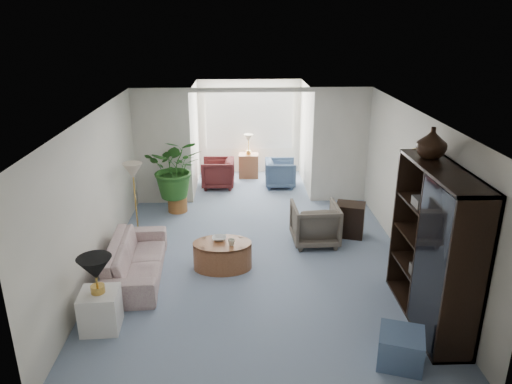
{
  "coord_description": "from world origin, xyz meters",
  "views": [
    {
      "loc": [
        -0.28,
        -7.01,
        3.87
      ],
      "look_at": [
        0.0,
        0.6,
        1.1
      ],
      "focal_mm": 33.98,
      "sensor_mm": 36.0,
      "label": 1
    }
  ],
  "objects_px": {
    "plant_pot": "(178,204)",
    "wingback_chair": "(315,224)",
    "floor_lamp": "(133,171)",
    "coffee_bowl": "(219,238)",
    "side_table_dark": "(350,220)",
    "sunroom_chair_blue": "(281,173)",
    "sofa": "(136,259)",
    "cabinet_urn": "(432,143)",
    "coffee_cup": "(231,242)",
    "end_table": "(101,310)",
    "ottoman": "(401,348)",
    "entertainment_cabinet": "(434,248)",
    "framed_picture": "(420,169)",
    "table_lamp": "(95,268)",
    "sunroom_table": "(249,166)",
    "coffee_table": "(223,255)",
    "sunroom_chair_maroon": "(218,173)"
  },
  "relations": [
    {
      "from": "ottoman",
      "to": "floor_lamp",
      "type": "bearing_deg",
      "value": 135.32
    },
    {
      "from": "coffee_table",
      "to": "sunroom_chair_maroon",
      "type": "xyz_separation_m",
      "value": [
        -0.22,
        3.98,
        0.12
      ]
    },
    {
      "from": "coffee_table",
      "to": "sunroom_chair_maroon",
      "type": "relative_size",
      "value": 1.25
    },
    {
      "from": "sofa",
      "to": "entertainment_cabinet",
      "type": "bearing_deg",
      "value": -110.46
    },
    {
      "from": "sunroom_chair_maroon",
      "to": "entertainment_cabinet",
      "type": "bearing_deg",
      "value": 30.59
    },
    {
      "from": "side_table_dark",
      "to": "cabinet_urn",
      "type": "height_order",
      "value": "cabinet_urn"
    },
    {
      "from": "floor_lamp",
      "to": "coffee_bowl",
      "type": "distance_m",
      "value": 2.16
    },
    {
      "from": "floor_lamp",
      "to": "entertainment_cabinet",
      "type": "relative_size",
      "value": 0.17
    },
    {
      "from": "plant_pot",
      "to": "cabinet_urn",
      "type": "bearing_deg",
      "value": -42.39
    },
    {
      "from": "sunroom_chair_blue",
      "to": "coffee_cup",
      "type": "bearing_deg",
      "value": 166.32
    },
    {
      "from": "floor_lamp",
      "to": "plant_pot",
      "type": "bearing_deg",
      "value": 61.11
    },
    {
      "from": "sunroom_chair_maroon",
      "to": "sunroom_table",
      "type": "height_order",
      "value": "sunroom_chair_maroon"
    },
    {
      "from": "sofa",
      "to": "sunroom_chair_blue",
      "type": "bearing_deg",
      "value": -35.22
    },
    {
      "from": "coffee_bowl",
      "to": "coffee_cup",
      "type": "xyz_separation_m",
      "value": [
        0.2,
        -0.2,
        0.02
      ]
    },
    {
      "from": "sofa",
      "to": "sunroom_chair_blue",
      "type": "height_order",
      "value": "sunroom_chair_blue"
    },
    {
      "from": "coffee_bowl",
      "to": "plant_pot",
      "type": "height_order",
      "value": "coffee_bowl"
    },
    {
      "from": "entertainment_cabinet",
      "to": "sunroom_table",
      "type": "distance_m",
      "value": 6.67
    },
    {
      "from": "framed_picture",
      "to": "sunroom_chair_maroon",
      "type": "distance_m",
      "value": 5.41
    },
    {
      "from": "sofa",
      "to": "coffee_bowl",
      "type": "bearing_deg",
      "value": -79.46
    },
    {
      "from": "sofa",
      "to": "cabinet_urn",
      "type": "bearing_deg",
      "value": -103.94
    },
    {
      "from": "floor_lamp",
      "to": "sunroom_chair_blue",
      "type": "xyz_separation_m",
      "value": [
        2.91,
        2.62,
        -0.92
      ]
    },
    {
      "from": "coffee_cup",
      "to": "cabinet_urn",
      "type": "distance_m",
      "value": 3.34
    },
    {
      "from": "wingback_chair",
      "to": "floor_lamp",
      "type": "bearing_deg",
      "value": -10.99
    },
    {
      "from": "side_table_dark",
      "to": "sunroom_chair_maroon",
      "type": "height_order",
      "value": "sunroom_chair_maroon"
    },
    {
      "from": "floor_lamp",
      "to": "coffee_table",
      "type": "xyz_separation_m",
      "value": [
        1.63,
        -1.36,
        -1.02
      ]
    },
    {
      "from": "plant_pot",
      "to": "wingback_chair",
      "type": "bearing_deg",
      "value": -31.29
    },
    {
      "from": "end_table",
      "to": "ottoman",
      "type": "xyz_separation_m",
      "value": [
        3.7,
        -0.82,
        -0.06
      ]
    },
    {
      "from": "ottoman",
      "to": "sunroom_chair_maroon",
      "type": "distance_m",
      "value": 6.8
    },
    {
      "from": "floor_lamp",
      "to": "coffee_bowl",
      "type": "height_order",
      "value": "floor_lamp"
    },
    {
      "from": "sofa",
      "to": "coffee_cup",
      "type": "height_order",
      "value": "sofa"
    },
    {
      "from": "entertainment_cabinet",
      "to": "wingback_chair",
      "type": "bearing_deg",
      "value": 116.15
    },
    {
      "from": "end_table",
      "to": "side_table_dark",
      "type": "bearing_deg",
      "value": 35.25
    },
    {
      "from": "framed_picture",
      "to": "entertainment_cabinet",
      "type": "distance_m",
      "value": 1.53
    },
    {
      "from": "sofa",
      "to": "floor_lamp",
      "type": "height_order",
      "value": "floor_lamp"
    },
    {
      "from": "wingback_chair",
      "to": "coffee_cup",
      "type": "bearing_deg",
      "value": 30.8
    },
    {
      "from": "coffee_cup",
      "to": "framed_picture",
      "type": "bearing_deg",
      "value": -0.54
    },
    {
      "from": "table_lamp",
      "to": "floor_lamp",
      "type": "bearing_deg",
      "value": 91.7
    },
    {
      "from": "table_lamp",
      "to": "coffee_bowl",
      "type": "relative_size",
      "value": 1.9
    },
    {
      "from": "coffee_cup",
      "to": "ottoman",
      "type": "distance_m",
      "value": 3.06
    },
    {
      "from": "coffee_bowl",
      "to": "coffee_cup",
      "type": "relative_size",
      "value": 2.12
    },
    {
      "from": "sunroom_table",
      "to": "sunroom_chair_maroon",
      "type": "bearing_deg",
      "value": -135.0
    },
    {
      "from": "floor_lamp",
      "to": "sunroom_chair_blue",
      "type": "distance_m",
      "value": 4.02
    },
    {
      "from": "wingback_chair",
      "to": "sunroom_table",
      "type": "distance_m",
      "value": 4.02
    },
    {
      "from": "side_table_dark",
      "to": "sunroom_chair_blue",
      "type": "xyz_separation_m",
      "value": [
        -1.05,
        2.81,
        0.02
      ]
    },
    {
      "from": "entertainment_cabinet",
      "to": "sunroom_chair_blue",
      "type": "bearing_deg",
      "value": 105.47
    },
    {
      "from": "end_table",
      "to": "sunroom_chair_maroon",
      "type": "xyz_separation_m",
      "value": [
        1.32,
        5.55,
        0.08
      ]
    },
    {
      "from": "sofa",
      "to": "cabinet_urn",
      "type": "height_order",
      "value": "cabinet_urn"
    },
    {
      "from": "ottoman",
      "to": "plant_pot",
      "type": "distance_m",
      "value": 5.81
    },
    {
      "from": "framed_picture",
      "to": "sofa",
      "type": "relative_size",
      "value": 0.25
    },
    {
      "from": "plant_pot",
      "to": "sunroom_table",
      "type": "relative_size",
      "value": 0.67
    }
  ]
}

